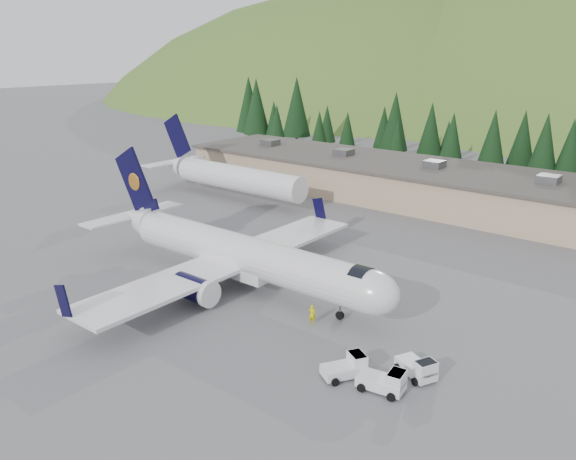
% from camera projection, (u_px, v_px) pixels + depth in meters
% --- Properties ---
extents(ground, '(600.00, 600.00, 0.00)m').
position_uv_depth(ground, '(246.00, 287.00, 51.15)').
color(ground, slate).
extents(airliner, '(33.83, 31.69, 11.27)m').
position_uv_depth(airliner, '(238.00, 254.00, 50.83)').
color(airliner, white).
rests_on(airliner, ground).
extents(second_airliner, '(27.50, 11.00, 10.05)m').
position_uv_depth(second_airliner, '(225.00, 175.00, 81.36)').
color(second_airliner, white).
rests_on(second_airliner, ground).
extents(baggage_tug_a, '(3.16, 2.17, 1.58)m').
position_uv_depth(baggage_tug_a, '(385.00, 382.00, 35.36)').
color(baggage_tug_a, white).
rests_on(baggage_tug_a, ground).
extents(baggage_tug_b, '(3.21, 2.63, 1.53)m').
position_uv_depth(baggage_tug_b, '(418.00, 368.00, 36.88)').
color(baggage_tug_b, white).
rests_on(baggage_tug_b, ground).
extents(baggage_tug_c, '(2.76, 3.21, 1.53)m').
position_uv_depth(baggage_tug_c, '(348.00, 367.00, 37.03)').
color(baggage_tug_c, white).
rests_on(baggage_tug_c, ground).
extents(terminal_building, '(71.00, 17.00, 6.10)m').
position_uv_depth(terminal_building, '(400.00, 180.00, 81.40)').
color(terminal_building, tan).
rests_on(terminal_building, ground).
extents(ramp_worker, '(0.67, 0.54, 1.60)m').
position_uv_depth(ramp_worker, '(312.00, 314.00, 44.16)').
color(ramp_worker, '#E3D500').
rests_on(ramp_worker, ground).
extents(tree_line, '(113.09, 18.35, 14.47)m').
position_uv_depth(tree_line, '(470.00, 131.00, 96.53)').
color(tree_line, black).
rests_on(tree_line, ground).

